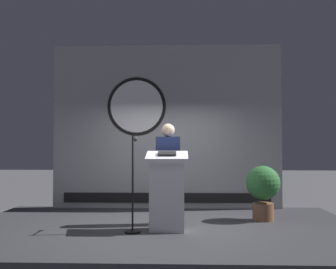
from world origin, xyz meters
name	(u,v)px	position (x,y,z in m)	size (l,w,h in m)	color
ground_plane	(162,245)	(0.00, 0.00, 0.00)	(40.00, 40.00, 0.00)	#4C4C51
stage_platform	(162,236)	(0.00, 0.00, 0.15)	(6.40, 4.00, 0.30)	#333338
banner_display	(166,127)	(-0.02, 1.85, 2.00)	(4.77, 0.12, 3.41)	#9E9EA3
podium	(167,192)	(0.09, -0.33, 0.89)	(0.64, 0.50, 1.21)	silver
speaker_person	(168,173)	(0.09, 0.15, 1.15)	(0.40, 0.26, 1.66)	black
microphone_stand	(133,198)	(-0.42, -0.43, 0.80)	(0.24, 0.47, 1.45)	black
potted_plant	(263,187)	(1.73, 0.56, 0.87)	(0.59, 0.59, 0.95)	brown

